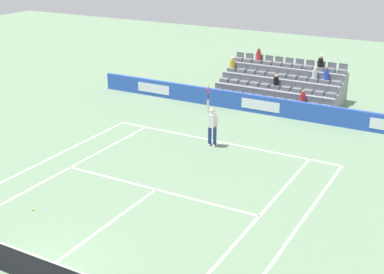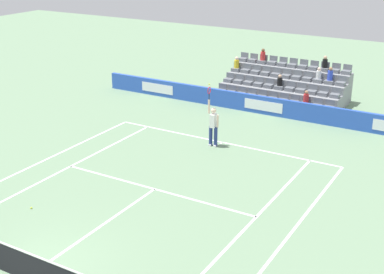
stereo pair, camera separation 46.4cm
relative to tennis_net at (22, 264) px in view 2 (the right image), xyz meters
The scene contains 13 objects.
line_baseline 11.90m from the tennis_net, 90.00° to the right, with size 10.97×0.10×0.01m, color white.
line_service 6.42m from the tennis_net, 90.00° to the right, with size 8.23×0.10×0.01m, color white.
line_centre_service 3.24m from the tennis_net, 90.00° to the right, with size 0.10×6.40×0.01m, color white.
line_singles_sideline_left 7.25m from the tennis_net, 55.31° to the right, with size 0.10×11.89×0.01m, color white.
line_singles_sideline_right 7.25m from the tennis_net, 124.69° to the right, with size 0.10×11.89×0.01m, color white.
line_doubles_sideline_left 8.10m from the tennis_net, 47.30° to the right, with size 0.10×11.89×0.01m, color white.
line_doubles_sideline_right 8.10m from the tennis_net, 132.70° to the right, with size 0.10×11.89×0.01m, color white.
line_centre_mark 11.80m from the tennis_net, 90.00° to the right, with size 0.10×0.20×0.01m, color white.
sponsor_barrier 16.62m from the tennis_net, 90.00° to the right, with size 19.93×0.22×0.95m.
tennis_net is the anchor object (origin of this frame).
tennis_player 11.31m from the tennis_net, 89.14° to the right, with size 0.53×0.38×2.85m.
stadium_stand 19.56m from the tennis_net, 90.01° to the right, with size 6.82×3.80×2.57m.
loose_tennis_ball 4.15m from the tennis_net, 46.77° to the right, with size 0.07×0.07×0.07m, color #D1E533.
Camera 2 is at (-10.20, 8.26, 8.90)m, focal length 49.94 mm.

